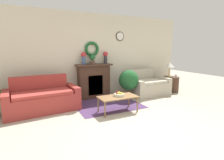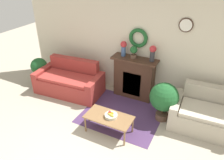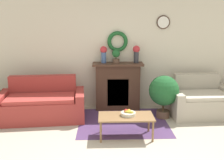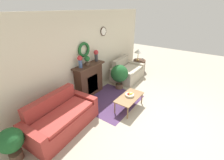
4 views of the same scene
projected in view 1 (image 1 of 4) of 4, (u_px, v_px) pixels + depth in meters
The scene contains 15 objects.
ground_plane at pixel (143, 128), 3.51m from camera, with size 16.00×16.00×0.00m, color #ADA38E.
floor_rug at pixel (107, 104), 5.04m from camera, with size 1.80×1.60×0.01m.
wall_back at pixel (94, 56), 5.74m from camera, with size 6.80×0.15×2.70m.
fireplace at pixel (94, 81), 5.67m from camera, with size 1.15×0.41×1.10m.
couch_left at pixel (42, 99), 4.49m from camera, with size 1.84×1.02×0.87m.
loveseat_right at pixel (147, 86), 6.11m from camera, with size 1.41×0.99×0.86m.
coffee_table at pixel (118, 98), 4.38m from camera, with size 0.98×0.50×0.40m.
fruit_bowl at pixel (119, 94), 4.39m from camera, with size 0.26×0.26×0.12m.
side_table_by_loveseat at pixel (171, 84), 6.57m from camera, with size 0.57×0.57×0.55m.
table_lamp at pixel (169, 65), 6.47m from camera, with size 0.35×0.35×0.52m.
mug at pixel (176, 76), 6.49m from camera, with size 0.08×0.08×0.09m.
vase_on_mantel_left at pixel (84, 57), 5.40m from camera, with size 0.16×0.16×0.38m.
vase_on_mantel_right at pixel (105, 57), 5.72m from camera, with size 0.16×0.16×0.39m.
potted_plant_on_mantel at pixel (92, 59), 5.51m from camera, with size 0.18×0.18×0.31m.
potted_plant_floor_by_loveseat at pixel (129, 81), 5.53m from camera, with size 0.64×0.64×0.92m.
Camera 1 is at (-2.01, -2.67, 1.57)m, focal length 28.00 mm.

